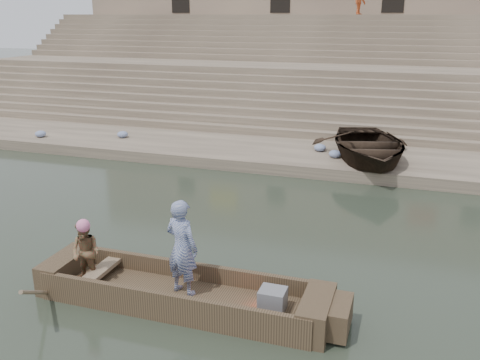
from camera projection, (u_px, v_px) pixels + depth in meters
The scene contains 13 objects.
ground at pixel (117, 234), 12.97m from camera, with size 120.00×120.00×0.00m, color #252F23.
lower_landing at pixel (226, 150), 20.15m from camera, with size 32.00×4.00×0.40m, color gray.
mid_landing at pixel (275, 93), 26.56m from camera, with size 32.00×3.00×2.80m, color gray.
upper_landing at pixel (304, 58), 32.53m from camera, with size 32.00×3.00×5.20m, color gray.
ghat_steps at pixel (284, 81), 27.97m from camera, with size 32.00×11.00×5.20m.
building_wall at pixel (318, 8), 35.23m from camera, with size 32.00×5.07×11.20m.
main_rowboat at pixel (181, 299), 9.80m from camera, with size 5.00×1.30×0.22m, color brown.
rowboat_trim at pixel (191, 292), 9.67m from camera, with size 6.04×2.63×1.91m.
standing_man at pixel (182, 247), 9.54m from camera, with size 0.67×0.44×1.85m, color navy.
rowing_man at pixel (86, 253), 10.03m from camera, with size 0.60×0.47×1.24m, color #26743F.
television at pixel (272, 300), 9.18m from camera, with size 0.46×0.42×0.40m.
beached_rowboat at pixel (368, 146), 17.89m from camera, with size 3.54×4.95×1.03m, color #2D2116.
cloth_bundles at pixel (196, 142), 20.04m from camera, with size 12.40×1.75×0.26m.
Camera 1 is at (6.68, -10.38, 5.22)m, focal length 39.03 mm.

